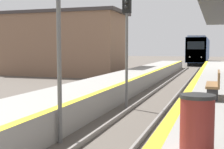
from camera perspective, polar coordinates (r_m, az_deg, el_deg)
name	(u,v)px	position (r m, az deg, el deg)	size (l,w,h in m)	color
train	(200,50)	(57.13, 15.72, 4.30)	(2.90, 23.46, 4.45)	black
signal_near	(58,16)	(8.61, -9.79, 10.43)	(0.36, 0.31, 5.01)	#595959
signal_mid	(127,28)	(13.50, 2.70, 8.44)	(0.36, 0.31, 5.01)	#595959
trash_bin	(197,123)	(5.38, 15.27, -8.50)	(0.58, 0.58, 0.94)	maroon
bench	(215,84)	(11.23, 18.29, -1.58)	(0.44, 1.81, 0.92)	brown
station_building	(59,44)	(31.32, -9.69, 5.59)	(13.17, 5.80, 6.11)	brown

